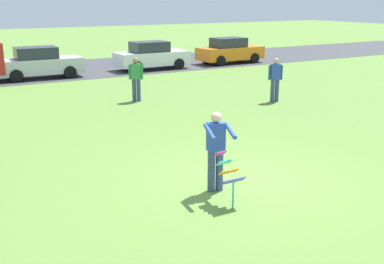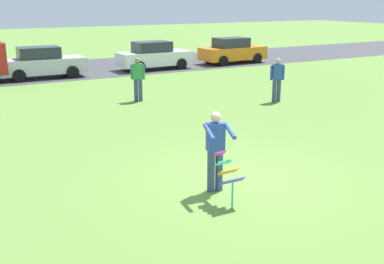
{
  "view_description": "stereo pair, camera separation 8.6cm",
  "coord_description": "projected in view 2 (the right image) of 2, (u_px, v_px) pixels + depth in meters",
  "views": [
    {
      "loc": [
        -5.8,
        -8.05,
        3.95
      ],
      "look_at": [
        -0.81,
        0.74,
        1.05
      ],
      "focal_mm": 43.69,
      "sensor_mm": 36.0,
      "label": 1
    },
    {
      "loc": [
        -5.73,
        -8.09,
        3.95
      ],
      "look_at": [
        -0.81,
        0.74,
        1.05
      ],
      "focal_mm": 43.69,
      "sensor_mm": 36.0,
      "label": 2
    }
  ],
  "objects": [
    {
      "name": "person_kite_flyer",
      "position": [
        216.0,
        148.0,
        9.69
      ],
      "size": [
        0.65,
        0.74,
        1.73
      ],
      "color": "#384772",
      "rests_on": "ground"
    },
    {
      "name": "ground_plane",
      "position": [
        239.0,
        180.0,
        10.56
      ],
      "size": [
        120.0,
        120.0,
        0.0
      ],
      "primitive_type": "plane",
      "color": "olive"
    },
    {
      "name": "parked_car_white",
      "position": [
        154.0,
        56.0,
        26.78
      ],
      "size": [
        4.22,
        1.88,
        1.6
      ],
      "color": "white",
      "rests_on": "ground"
    },
    {
      "name": "road_strip",
      "position": [
        49.0,
        71.0,
        26.45
      ],
      "size": [
        120.0,
        8.0,
        0.01
      ],
      "primitive_type": "cube",
      "color": "#424247",
      "rests_on": "ground"
    },
    {
      "name": "person_walker_near",
      "position": [
        277.0,
        79.0,
        18.27
      ],
      "size": [
        0.53,
        0.35,
        1.73
      ],
      "color": "#384772",
      "rests_on": "ground"
    },
    {
      "name": "parked_car_silver",
      "position": [
        42.0,
        63.0,
        23.84
      ],
      "size": [
        4.25,
        1.93,
        1.6
      ],
      "color": "silver",
      "rests_on": "ground"
    },
    {
      "name": "person_walker_far",
      "position": [
        138.0,
        78.0,
        18.41
      ],
      "size": [
        0.49,
        0.38,
        1.73
      ],
      "color": "#384772",
      "rests_on": "ground"
    },
    {
      "name": "kite_held",
      "position": [
        228.0,
        173.0,
        9.09
      ],
      "size": [
        0.51,
        0.63,
        1.04
      ],
      "color": "#D83399",
      "rests_on": "ground"
    },
    {
      "name": "parked_car_orange",
      "position": [
        232.0,
        51.0,
        29.31
      ],
      "size": [
        4.25,
        1.94,
        1.6
      ],
      "color": "orange",
      "rests_on": "ground"
    }
  ]
}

